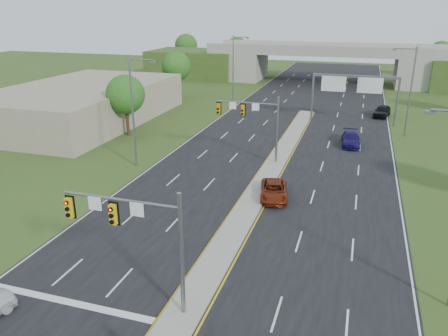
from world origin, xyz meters
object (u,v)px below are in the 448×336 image
at_px(car_far_a, 274,191).
at_px(signal_mast_far, 255,118).
at_px(sign_gantry, 354,86).
at_px(car_far_c, 382,111).
at_px(car_far_b, 351,139).
at_px(signal_mast_near, 139,229).
at_px(overpass, 326,66).

bearing_deg(car_far_a, signal_mast_far, 102.38).
bearing_deg(sign_gantry, car_far_c, 51.14).
height_order(sign_gantry, car_far_b, sign_gantry).
bearing_deg(car_far_b, car_far_a, -111.96).
relative_size(signal_mast_near, car_far_c, 1.42).
bearing_deg(signal_mast_far, car_far_a, -66.25).
distance_m(signal_mast_near, car_far_a, 17.25).
relative_size(signal_mast_far, car_far_c, 1.42).
bearing_deg(signal_mast_near, overpass, 88.38).
bearing_deg(sign_gantry, signal_mast_far, -114.11).
relative_size(signal_mast_near, signal_mast_far, 1.00).
bearing_deg(car_far_b, car_far_c, 72.36).
height_order(sign_gantry, car_far_c, sign_gantry).
xyz_separation_m(signal_mast_far, overpass, (2.26, 55.07, -1.17)).
bearing_deg(car_far_a, car_far_b, 61.06).
relative_size(overpass, car_far_b, 15.84).
distance_m(overpass, car_far_a, 63.82).
distance_m(signal_mast_near, sign_gantry, 45.88).
bearing_deg(car_far_c, signal_mast_near, -93.49).
bearing_deg(car_far_a, sign_gantry, 68.47).
xyz_separation_m(car_far_b, car_far_c, (3.84, 16.30, 0.11)).
distance_m(overpass, car_far_c, 31.81).
xyz_separation_m(signal_mast_near, car_far_a, (3.81, 16.33, -4.03)).
xyz_separation_m(signal_mast_far, car_far_b, (9.42, 9.05, -3.97)).
bearing_deg(signal_mast_far, sign_gantry, 65.89).
xyz_separation_m(overpass, car_far_a, (1.55, -63.74, -2.86)).
xyz_separation_m(signal_mast_near, car_far_c, (13.26, 50.35, -3.86)).
bearing_deg(car_far_c, car_far_a, -94.26).
xyz_separation_m(signal_mast_far, car_far_c, (13.26, 25.35, -3.86)).
bearing_deg(sign_gantry, car_far_b, -87.51).
xyz_separation_m(signal_mast_near, sign_gantry, (8.95, 44.99, 0.51)).
bearing_deg(signal_mast_far, car_far_b, 43.84).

